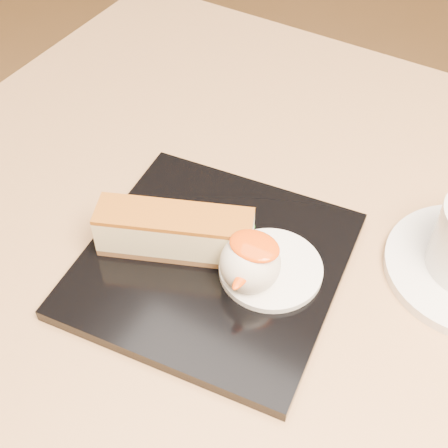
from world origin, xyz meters
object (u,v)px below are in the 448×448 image
Objects in this scene: dessert_plate at (213,264)px; cheesecake at (175,232)px; ice_cream_scoop at (250,263)px; table at (243,363)px.

cheesecake reaches higher than dessert_plate.
cheesecake is 0.08m from ice_cream_scoop.
table is 0.16m from dessert_plate.
ice_cream_scoop reaches higher than dessert_plate.
cheesecake is at bearing -166.29° from table.
ice_cream_scoop is (0.08, 0.00, 0.00)m from cheesecake.
dessert_plate is 0.05m from ice_cream_scoop.
cheesecake reaches higher than table.
dessert_plate is at bearing 172.87° from ice_cream_scoop.
ice_cream_scoop reaches higher than table.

